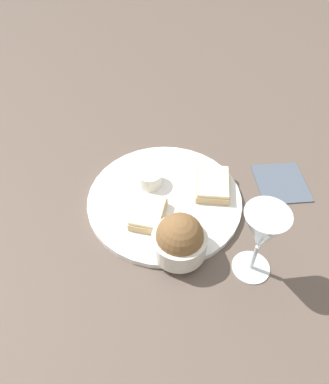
% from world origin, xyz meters
% --- Properties ---
extents(ground_plane, '(4.00, 4.00, 0.00)m').
position_xyz_m(ground_plane, '(0.00, 0.00, 0.00)').
color(ground_plane, brown).
extents(dinner_plate, '(0.34, 0.34, 0.01)m').
position_xyz_m(dinner_plate, '(0.00, 0.00, 0.01)').
color(dinner_plate, white).
rests_on(dinner_plate, ground_plane).
extents(salad_bowl, '(0.11, 0.11, 0.09)m').
position_xyz_m(salad_bowl, '(-0.14, 0.00, 0.05)').
color(salad_bowl, silver).
rests_on(salad_bowl, dinner_plate).
extents(sauce_ramekin, '(0.06, 0.06, 0.03)m').
position_xyz_m(sauce_ramekin, '(0.05, 0.02, 0.03)').
color(sauce_ramekin, white).
rests_on(sauce_ramekin, dinner_plate).
extents(cheese_toast_near, '(0.12, 0.10, 0.03)m').
position_xyz_m(cheese_toast_near, '(0.01, -0.11, 0.03)').
color(cheese_toast_near, tan).
rests_on(cheese_toast_near, dinner_plate).
extents(cheese_toast_far, '(0.11, 0.10, 0.03)m').
position_xyz_m(cheese_toast_far, '(-0.05, 0.04, 0.03)').
color(cheese_toast_far, tan).
rests_on(cheese_toast_far, dinner_plate).
extents(wine_glass, '(0.08, 0.08, 0.17)m').
position_xyz_m(wine_glass, '(-0.20, -0.13, 0.12)').
color(wine_glass, silver).
rests_on(wine_glass, ground_plane).
extents(napkin, '(0.14, 0.13, 0.01)m').
position_xyz_m(napkin, '(0.00, -0.28, 0.00)').
color(napkin, '#4C5666').
rests_on(napkin, ground_plane).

